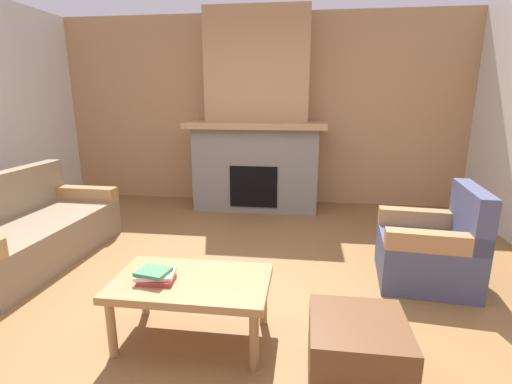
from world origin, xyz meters
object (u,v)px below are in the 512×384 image
fireplace (257,126)px  couch (27,233)px  coffee_table (192,287)px  ottoman (357,354)px  armchair (432,249)px

fireplace → couch: fireplace is taller
coffee_table → ottoman: (1.02, -0.29, -0.18)m
fireplace → couch: bearing=-132.0°
fireplace → coffee_table: fireplace is taller
fireplace → couch: 3.06m
couch → ottoman: couch is taller
couch → coffee_table: size_ratio=1.82×
coffee_table → ottoman: 1.07m
armchair → coffee_table: armchair is taller
armchair → ottoman: armchair is taller
armchair → ottoman: 1.57m
armchair → ottoman: bearing=-120.3°
couch → ottoman: size_ratio=3.50×
fireplace → ottoman: 3.72m
armchair → coffee_table: 2.09m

